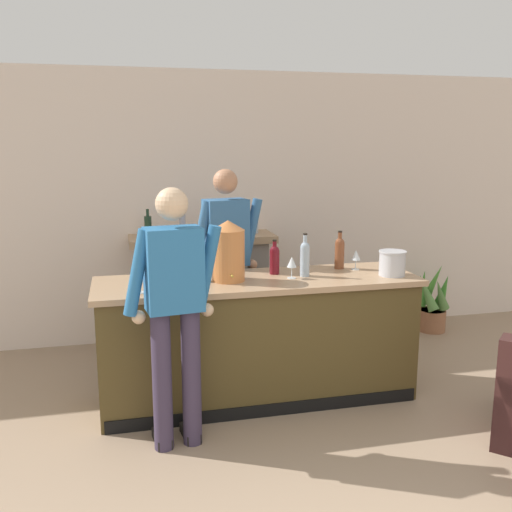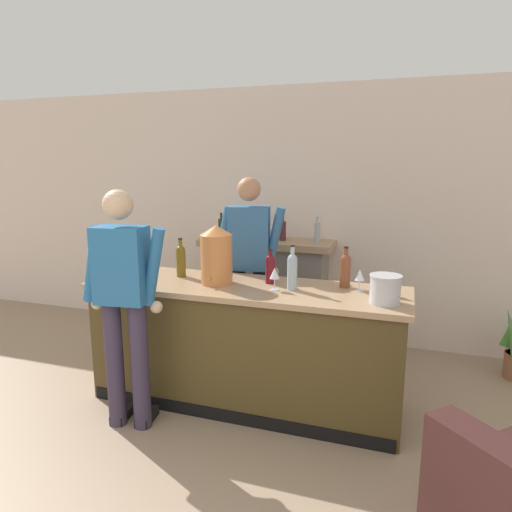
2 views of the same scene
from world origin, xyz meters
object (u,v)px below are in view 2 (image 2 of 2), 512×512
Objects in this scene: ice_bucket_steel at (385,289)px; wine_bottle_chardonnay_pale at (345,269)px; person_bartender at (249,267)px; wine_bottle_burgundy_dark at (270,268)px; fireplace_stone at (267,289)px; copper_dispenser at (216,254)px; wine_bottle_riesling_slim at (292,270)px; wine_glass_front_left at (360,276)px; wine_glass_near_bucket at (128,268)px; person_customer at (124,300)px; wine_glass_mid_counter at (390,281)px; wine_bottle_merlot_tall at (181,259)px; wine_glass_by_dispenser at (275,274)px.

wine_bottle_chardonnay_pale reaches higher than ice_bucket_steel.
wine_bottle_burgundy_dark is at bearing -51.65° from person_bartender.
fireplace_stone is 1.54m from copper_dispenser.
wine_bottle_riesling_slim is 0.51m from wine_glass_front_left.
wine_bottle_chardonnay_pale is 1.71m from wine_glass_near_bucket.
wine_glass_mid_counter is at bearing 20.06° from person_customer.
ice_bucket_steel is at bearing -5.69° from copper_dispenser.
wine_bottle_burgundy_dark reaches higher than wine_glass_mid_counter.
wine_bottle_chardonnay_pale is 0.42m from wine_bottle_riesling_slim.
wine_glass_near_bucket is 1.05× the size of wine_glass_front_left.
wine_bottle_merlot_tall is 1.99× the size of wine_glass_mid_counter.
copper_dispenser is at bearing -177.15° from wine_glass_mid_counter.
person_customer is at bearing -151.26° from wine_bottle_riesling_slim.
person_customer is at bearing -159.94° from wine_glass_mid_counter.
copper_dispenser is 1.68× the size of wine_bottle_burgundy_dark.
wine_glass_by_dispenser is (-0.61, -0.18, 0.01)m from wine_glass_front_left.
person_customer reaches higher than wine_glass_near_bucket.
copper_dispenser is 2.69× the size of wine_glass_near_bucket.
wine_bottle_chardonnay_pale reaches higher than wine_glass_by_dispenser.
wine_glass_mid_counter is (1.70, -0.05, -0.03)m from wine_bottle_merlot_tall.
wine_bottle_merlot_tall is at bearing 171.64° from ice_bucket_steel.
wine_glass_by_dispenser is at bearing 29.49° from person_customer.
wine_glass_by_dispenser is at bearing -172.43° from wine_glass_mid_counter.
wine_bottle_burgundy_dark is at bearing 39.81° from person_customer.
wine_bottle_chardonnay_pale is at bearing 148.07° from wine_glass_front_left.
person_customer is 8.06× the size of ice_bucket_steel.
wine_bottle_burgundy_dark is 1.60× the size of wine_glass_near_bucket.
wine_bottle_riesling_slim is at bearing -45.26° from person_bartender.
person_customer is 6.31× the size of wine_bottle_burgundy_dark.
wine_bottle_merlot_tall is at bearing -178.39° from wine_bottle_burgundy_dark.
wine_bottle_merlot_tall reaches higher than wine_bottle_chardonnay_pale.
wine_bottle_chardonnay_pale is at bearing 3.72° from wine_bottle_merlot_tall.
fireplace_stone is 4.51× the size of wine_bottle_chardonnay_pale.
wine_glass_front_left is at bearing 162.83° from wine_glass_mid_counter.
wine_bottle_chardonnay_pale is 1.85× the size of wine_glass_by_dispenser.
person_bartender is at bearing 81.27° from copper_dispenser.
wine_bottle_chardonnay_pale is (0.99, -1.19, 0.56)m from fireplace_stone.
person_bartender is 5.68× the size of wine_bottle_chardonnay_pale.
wine_bottle_riesling_slim is 0.14m from wine_glass_by_dispenser.
copper_dispenser is at bearing -89.76° from fireplace_stone.
person_bartender reaches higher than wine_bottle_chardonnay_pale.
wine_glass_by_dispenser is at bearing -10.51° from wine_bottle_merlot_tall.
wine_bottle_chardonnay_pale is (0.99, 0.21, -0.09)m from copper_dispenser.
wine_glass_mid_counter is at bearing -22.71° from wine_bottle_chardonnay_pale.
wine_bottle_chardonnay_pale is at bearing 26.87° from wine_glass_by_dispenser.
fireplace_stone is 1.76m from wine_glass_front_left.
wine_bottle_riesling_slim is (1.09, 0.60, 0.17)m from person_customer.
copper_dispenser reaches higher than wine_bottle_chardonnay_pale.
wine_bottle_chardonnay_pale reaches higher than wine_bottle_burgundy_dark.
wine_bottle_chardonnay_pale is 1.15× the size of wine_bottle_burgundy_dark.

